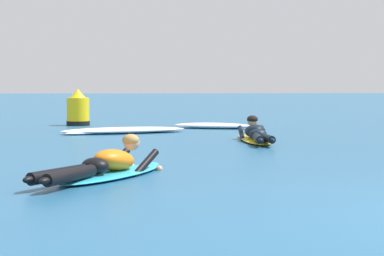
# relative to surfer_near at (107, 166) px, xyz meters

# --- Properties ---
(ground_plane) EXTENTS (120.00, 120.00, 0.00)m
(ground_plane) POSITION_rel_surfer_near_xyz_m (3.49, 7.29, -0.14)
(ground_plane) COLOR #235B84
(surfer_near) EXTENTS (1.63, 2.43, 0.54)m
(surfer_near) POSITION_rel_surfer_near_xyz_m (0.00, 0.00, 0.00)
(surfer_near) COLOR #2DB2D1
(surfer_near) RESTS_ON ground
(surfer_far) EXTENTS (0.54, 2.58, 0.53)m
(surfer_far) POSITION_rel_surfer_near_xyz_m (2.56, 4.83, -0.00)
(surfer_far) COLOR yellow
(surfer_far) RESTS_ON ground
(whitewater_front) EXTENTS (2.97, 1.54, 0.14)m
(whitewater_front) POSITION_rel_surfer_near_xyz_m (-0.07, 7.32, -0.07)
(whitewater_front) COLOR white
(whitewater_front) RESTS_ON ground
(whitewater_mid_left) EXTENTS (2.03, 1.09, 0.14)m
(whitewater_mid_left) POSITION_rel_surfer_near_xyz_m (2.08, 8.79, -0.07)
(whitewater_mid_left) COLOR white
(whitewater_mid_left) RESTS_ON ground
(channel_marker_buoy) EXTENTS (0.63, 0.63, 0.98)m
(channel_marker_buoy) POSITION_rel_surfer_near_xyz_m (-1.41, 10.26, 0.25)
(channel_marker_buoy) COLOR yellow
(channel_marker_buoy) RESTS_ON ground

